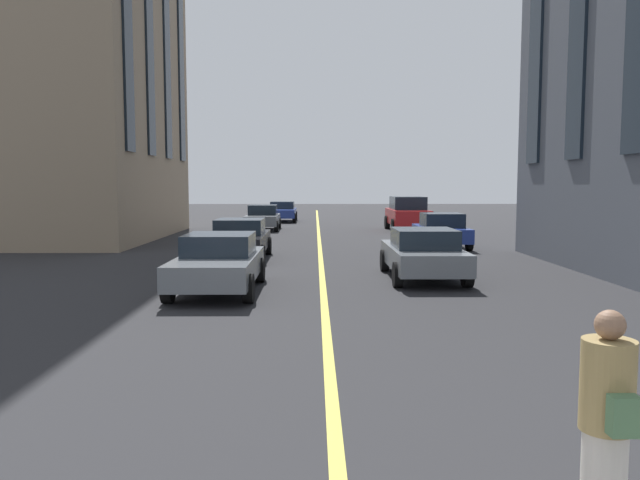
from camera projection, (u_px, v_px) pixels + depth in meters
lane_centre_line at (321, 260)px, 21.00m from camera, size 80.00×0.16×0.01m
car_grey_near at (423, 253)px, 16.77m from camera, size 4.40×1.95×1.37m
car_black_parked_a at (240, 239)px, 21.20m from camera, size 4.40×1.95×1.37m
car_grey_oncoming at (263, 218)px, 34.72m from camera, size 3.90×1.89×1.40m
car_red_trailing at (408, 213)px, 34.13m from camera, size 4.70×2.14×1.88m
car_blue_far at (282, 211)px, 42.64m from camera, size 4.40×1.95×1.37m
car_blue_mid at (441, 230)px, 25.08m from camera, size 3.90×1.89×1.40m
car_grey_parked_b at (219, 262)px, 14.83m from camera, size 4.40×1.95×1.37m
pedestrian_near at (606, 423)px, 4.49m from camera, size 0.50×0.38×1.66m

